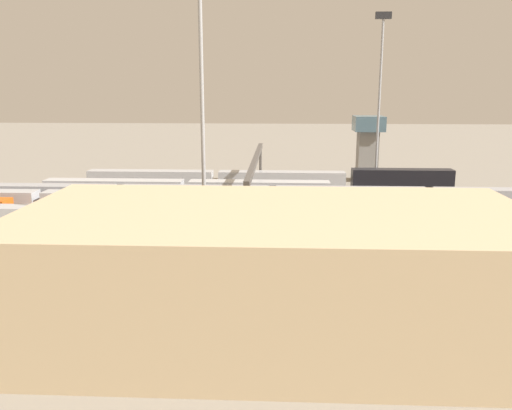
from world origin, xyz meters
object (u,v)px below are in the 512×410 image
(train_on_track_4, at_px, (121,204))
(light_mast_1, at_px, (202,79))
(signal_gantry, at_px, (255,165))
(control_tower, at_px, (368,143))
(light_mast_0, at_px, (380,82))
(train_on_track_6, at_px, (245,224))
(train_on_track_0, at_px, (273,181))
(maintenance_shed, at_px, (275,272))
(train_on_track_2, at_px, (186,192))
(train_on_track_3, at_px, (259,199))
(train_on_track_7, at_px, (337,234))

(train_on_track_4, xyz_separation_m, light_mast_1, (-14.99, 17.26, 17.80))
(signal_gantry, bearing_deg, control_tower, -124.95)
(light_mast_0, bearing_deg, light_mast_1, 57.34)
(train_on_track_6, bearing_deg, train_on_track_0, -95.82)
(train_on_track_0, distance_m, maintenance_shed, 55.86)
(train_on_track_6, relative_size, maintenance_shed, 2.45)
(control_tower, bearing_deg, train_on_track_0, 34.59)
(train_on_track_2, relative_size, light_mast_1, 1.48)
(light_mast_1, height_order, maintenance_shed, light_mast_1)
(train_on_track_3, bearing_deg, control_tower, -126.79)
(train_on_track_0, xyz_separation_m, train_on_track_6, (3.06, 30.00, -0.12))
(signal_gantry, distance_m, control_tower, 37.33)
(signal_gantry, bearing_deg, train_on_track_4, 7.21)
(train_on_track_0, relative_size, light_mast_1, 2.09)
(train_on_track_7, distance_m, control_tower, 49.64)
(train_on_track_7, bearing_deg, maintenance_shed, 71.32)
(train_on_track_0, distance_m, control_tower, 23.75)
(train_on_track_3, bearing_deg, train_on_track_4, 13.95)
(train_on_track_0, xyz_separation_m, light_mast_1, (7.15, 37.26, 17.71))
(signal_gantry, bearing_deg, train_on_track_6, 86.96)
(train_on_track_3, height_order, light_mast_0, light_mast_0)
(train_on_track_7, height_order, train_on_track_2, train_on_track_7)
(train_on_track_0, relative_size, signal_gantry, 1.66)
(train_on_track_6, bearing_deg, control_tower, -117.09)
(train_on_track_0, xyz_separation_m, train_on_track_2, (14.22, 10.00, -0.12))
(control_tower, bearing_deg, signal_gantry, 55.05)
(train_on_track_6, distance_m, train_on_track_2, 22.90)
(light_mast_1, bearing_deg, train_on_track_4, -49.02)
(light_mast_0, relative_size, signal_gantry, 0.80)
(train_on_track_3, bearing_deg, train_on_track_6, 86.04)
(train_on_track_7, height_order, train_on_track_6, train_on_track_7)
(train_on_track_2, distance_m, signal_gantry, 15.13)
(train_on_track_6, relative_size, light_mast_0, 3.00)
(train_on_track_2, height_order, control_tower, control_tower)
(train_on_track_6, distance_m, train_on_track_3, 15.04)
(train_on_track_0, xyz_separation_m, maintenance_shed, (-1.01, 55.78, 2.86))
(train_on_track_4, distance_m, train_on_track_6, 21.55)
(train_on_track_2, xyz_separation_m, train_on_track_3, (-12.20, 5.00, 0.05))
(train_on_track_0, distance_m, light_mast_1, 41.87)
(train_on_track_7, xyz_separation_m, control_tower, (-10.95, -48.10, 5.60))
(light_mast_0, bearing_deg, train_on_track_6, 56.67)
(train_on_track_0, relative_size, light_mast_0, 2.08)
(light_mast_0, bearing_deg, signal_gantry, 44.66)
(light_mast_0, distance_m, control_tower, 15.25)
(train_on_track_4, height_order, train_on_track_3, train_on_track_3)
(signal_gantry, relative_size, control_tower, 3.02)
(train_on_track_6, relative_size, control_tower, 7.21)
(train_on_track_3, relative_size, signal_gantry, 3.48)
(train_on_track_7, xyz_separation_m, maintenance_shed, (7.03, 20.78, 2.82))
(train_on_track_3, height_order, signal_gantry, signal_gantry)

